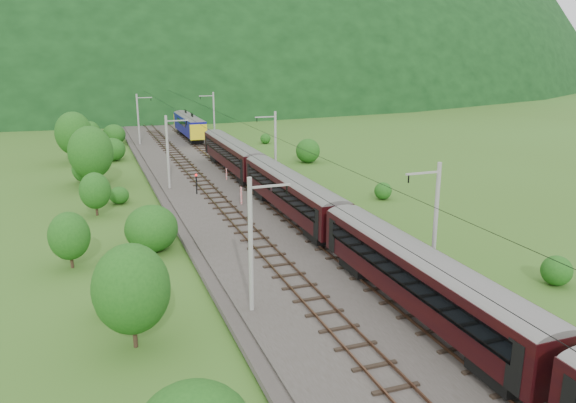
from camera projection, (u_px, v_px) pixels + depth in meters
name	position (u px, v px, depth m)	size (l,w,h in m)	color
ground	(347.00, 299.00, 35.21)	(600.00, 600.00, 0.00)	#395B1C
railbed	(291.00, 246.00, 44.24)	(14.00, 220.00, 0.30)	#38332D
track_left	(262.00, 247.00, 43.38)	(2.40, 220.00, 0.27)	#533423
track_right	(319.00, 240.00, 44.97)	(2.40, 220.00, 0.27)	#533423
catenary_left	(168.00, 151.00, 61.01)	(2.54, 192.28, 8.00)	gray
catenary_right	(275.00, 144.00, 65.07)	(2.54, 192.28, 8.00)	gray
overhead_wires	(291.00, 159.00, 42.42)	(4.83, 198.00, 0.03)	black
mountain_main	(111.00, 82.00, 270.91)	(504.00, 360.00, 244.00)	black
train	(342.00, 219.00, 40.58)	(2.72, 130.54, 4.72)	black
hazard_post_near	(241.00, 196.00, 55.44)	(0.18, 0.18, 1.72)	red
hazard_post_far	(226.00, 174.00, 65.92)	(0.14, 0.14, 1.33)	red
signal	(196.00, 182.00, 59.26)	(0.24, 0.24, 2.16)	black
vegetation_left	(100.00, 201.00, 47.54)	(11.10, 144.53, 7.05)	#1B5015
vegetation_right	(424.00, 214.00, 48.98)	(7.69, 102.34, 2.99)	#1B5015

